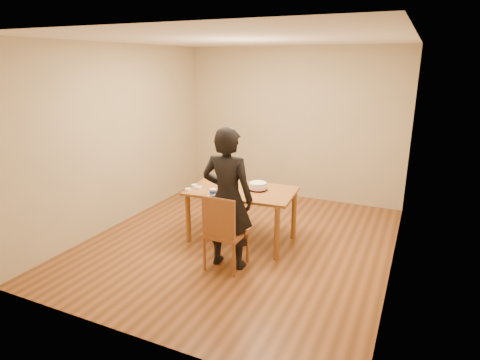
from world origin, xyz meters
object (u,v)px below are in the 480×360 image
at_px(dining_table, 242,191).
at_px(cake, 258,186).
at_px(dining_chair, 226,233).
at_px(cake_plate, 258,189).
at_px(person, 228,199).

relative_size(dining_table, cake, 6.07).
relative_size(dining_chair, cake_plate, 1.76).
height_order(dining_chair, person, person).
bearing_deg(person, cake, -97.49).
xyz_separation_m(dining_chair, cake, (0.06, 0.86, 0.36)).
bearing_deg(dining_chair, person, 91.21).
bearing_deg(cake_plate, dining_table, -158.27).
height_order(dining_table, person, person).
height_order(dining_table, cake, cake).
bearing_deg(person, dining_table, -81.65).
distance_m(cake_plate, person, 0.82).
distance_m(dining_chair, person, 0.42).
distance_m(dining_chair, cake_plate, 0.91).
xyz_separation_m(dining_chair, cake_plate, (0.06, 0.86, 0.31)).
distance_m(cake, person, 0.82).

